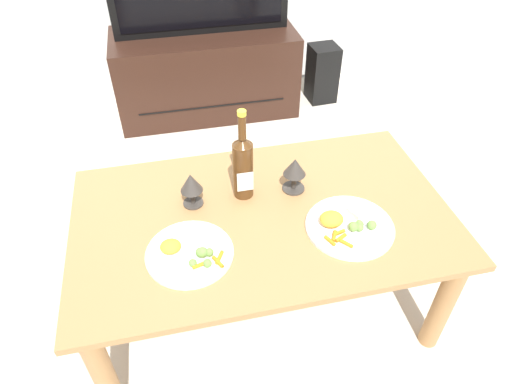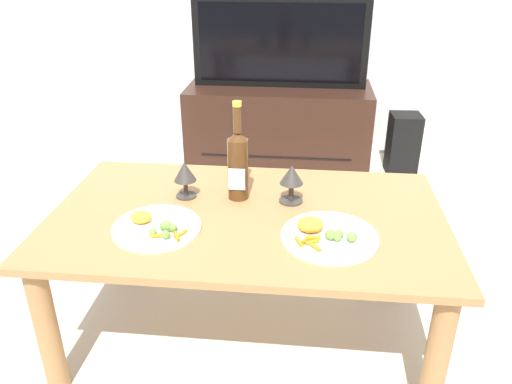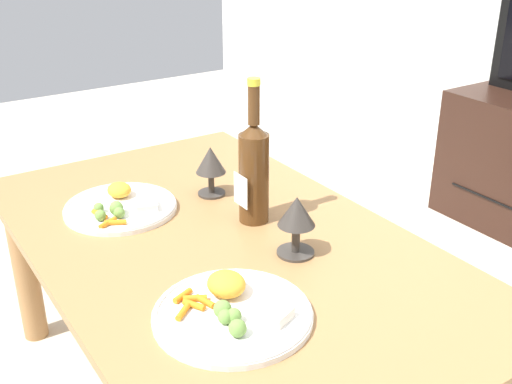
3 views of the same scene
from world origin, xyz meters
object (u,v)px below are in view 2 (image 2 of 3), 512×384
(dinner_plate_left, at_px, (157,226))
(tv_stand, at_px, (278,127))
(wine_bottle, at_px, (238,162))
(dinner_plate_right, at_px, (328,235))
(goblet_right, at_px, (292,177))
(floor_speaker, at_px, (403,144))
(goblet_left, at_px, (185,173))
(tv_screen, at_px, (280,42))
(dining_table, at_px, (247,235))

(dinner_plate_left, bearing_deg, tv_stand, 80.97)
(wine_bottle, relative_size, dinner_plate_right, 1.17)
(goblet_right, distance_m, dinner_plate_left, 0.48)
(dinner_plate_left, relative_size, dinner_plate_right, 0.94)
(floor_speaker, relative_size, goblet_right, 2.80)
(tv_stand, relative_size, goblet_left, 8.50)
(tv_stand, xyz_separation_m, goblet_left, (-0.23, -1.48, 0.33))
(tv_screen, relative_size, floor_speaker, 2.73)
(dining_table, height_order, tv_screen, tv_screen)
(tv_stand, distance_m, wine_bottle, 1.52)
(tv_stand, bearing_deg, goblet_right, -84.88)
(floor_speaker, height_order, wine_bottle, wine_bottle)
(dining_table, distance_m, tv_stand, 1.59)
(goblet_left, bearing_deg, dinner_plate_right, -25.50)
(dining_table, bearing_deg, tv_stand, 89.73)
(tv_stand, height_order, dinner_plate_right, dinner_plate_right)
(dinner_plate_left, bearing_deg, wine_bottle, 48.10)
(tv_stand, distance_m, tv_screen, 0.52)
(floor_speaker, bearing_deg, dining_table, -119.96)
(dining_table, height_order, tv_stand, tv_stand)
(tv_screen, bearing_deg, goblet_left, -99.02)
(floor_speaker, height_order, goblet_left, goblet_left)
(goblet_left, bearing_deg, goblet_right, 0.00)
(dining_table, relative_size, dinner_plate_left, 4.69)
(dining_table, relative_size, floor_speaker, 3.43)
(wine_bottle, bearing_deg, dinner_plate_left, -131.90)
(dining_table, height_order, goblet_left, goblet_left)
(dining_table, height_order, dinner_plate_left, dinner_plate_left)
(tv_stand, bearing_deg, wine_bottle, -91.99)
(tv_screen, bearing_deg, dining_table, -90.27)
(dinner_plate_right, bearing_deg, dinner_plate_left, -179.77)
(goblet_right, bearing_deg, dining_table, -143.49)
(tv_screen, bearing_deg, dinner_plate_left, -99.04)
(dinner_plate_left, bearing_deg, goblet_right, 30.11)
(dining_table, bearing_deg, dinner_plate_left, -153.65)
(wine_bottle, height_order, goblet_right, wine_bottle)
(goblet_left, distance_m, goblet_right, 0.37)
(floor_speaker, bearing_deg, tv_screen, 174.17)
(floor_speaker, xyz_separation_m, dinner_plate_right, (-0.52, -1.68, 0.32))
(dinner_plate_right, bearing_deg, goblet_left, 154.50)
(dining_table, relative_size, goblet_right, 9.59)
(tv_screen, relative_size, dinner_plate_right, 3.51)
(wine_bottle, distance_m, goblet_left, 0.19)
(floor_speaker, xyz_separation_m, goblet_left, (-1.01, -1.44, 0.40))
(goblet_left, relative_size, dinner_plate_left, 0.48)
(tv_stand, distance_m, dinner_plate_left, 1.76)
(dining_table, distance_m, goblet_left, 0.30)
(goblet_right, bearing_deg, wine_bottle, 176.25)
(tv_screen, distance_m, dinner_plate_left, 1.76)
(floor_speaker, relative_size, dinner_plate_left, 1.37)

